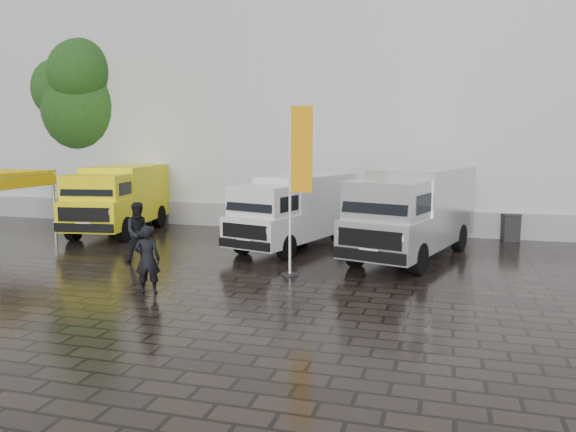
% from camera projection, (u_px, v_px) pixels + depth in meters
% --- Properties ---
extents(ground, '(120.00, 120.00, 0.00)m').
position_uv_depth(ground, '(261.00, 275.00, 15.70)').
color(ground, black).
rests_on(ground, ground).
extents(exhibition_hall, '(44.00, 16.00, 12.00)m').
position_uv_depth(exhibition_hall, '(393.00, 96.00, 29.58)').
color(exhibition_hall, silver).
rests_on(exhibition_hall, ground).
extents(hall_plinth, '(44.00, 0.15, 1.00)m').
position_uv_depth(hall_plinth, '(371.00, 221.00, 22.66)').
color(hall_plinth, gray).
rests_on(hall_plinth, ground).
extents(van_yellow, '(3.05, 6.07, 2.68)m').
position_uv_depth(van_yellow, '(119.00, 200.00, 22.52)').
color(van_yellow, '#FFF20D').
rests_on(van_yellow, ground).
extents(van_white, '(3.48, 6.10, 2.51)m').
position_uv_depth(van_white, '(294.00, 212.00, 19.48)').
color(van_white, white).
rests_on(van_white, ground).
extents(van_silver, '(3.94, 6.87, 2.83)m').
position_uv_depth(van_silver, '(413.00, 214.00, 17.77)').
color(van_silver, silver).
rests_on(van_silver, ground).
extents(flagpole, '(0.88, 0.50, 4.85)m').
position_uv_depth(flagpole, '(296.00, 179.00, 15.26)').
color(flagpole, black).
rests_on(flagpole, ground).
extents(tree, '(4.81, 4.81, 8.64)m').
position_uv_depth(tree, '(93.00, 102.00, 27.26)').
color(tree, black).
rests_on(tree, ground).
extents(wheelie_bin, '(0.70, 0.70, 1.01)m').
position_uv_depth(wheelie_bin, '(511.00, 228.00, 20.85)').
color(wheelie_bin, black).
rests_on(wheelie_bin, ground).
extents(person_front, '(0.72, 0.59, 1.70)m').
position_uv_depth(person_front, '(147.00, 260.00, 13.68)').
color(person_front, black).
rests_on(person_front, ground).
extents(person_tent, '(1.14, 1.10, 1.86)m').
position_uv_depth(person_tent, '(140.00, 232.00, 17.22)').
color(person_tent, black).
rests_on(person_tent, ground).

